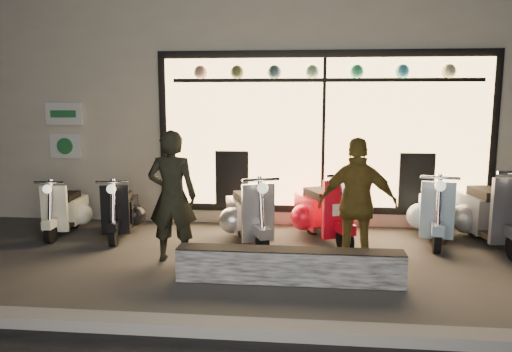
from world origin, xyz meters
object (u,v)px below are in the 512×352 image
at_px(scooter_red, 321,211).
at_px(man, 172,196).
at_px(scooter_silver, 248,215).
at_px(graffiti_barrier, 289,266).
at_px(woman, 358,204).

bearing_deg(scooter_red, man, -171.94).
xyz_separation_m(scooter_silver, man, (-0.87, -0.97, 0.45)).
xyz_separation_m(graffiti_barrier, woman, (0.82, 0.55, 0.63)).
bearing_deg(man, scooter_silver, -133.90).
bearing_deg(woman, scooter_silver, -34.70).
xyz_separation_m(man, woman, (2.36, -0.08, -0.04)).
height_order(graffiti_barrier, man, man).
bearing_deg(scooter_red, graffiti_barrier, -126.78).
xyz_separation_m(scooter_silver, scooter_red, (1.09, 0.28, 0.01)).
distance_m(scooter_red, man, 2.36).
bearing_deg(graffiti_barrier, scooter_silver, 113.01).
relative_size(scooter_red, man, 0.83).
bearing_deg(scooter_red, scooter_silver, 169.87).
xyz_separation_m(scooter_silver, woman, (1.50, -1.05, 0.42)).
height_order(graffiti_barrier, woman, woman).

